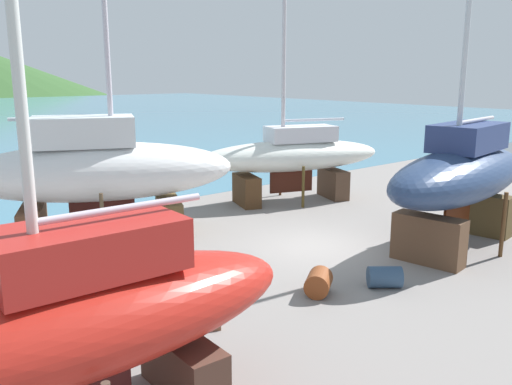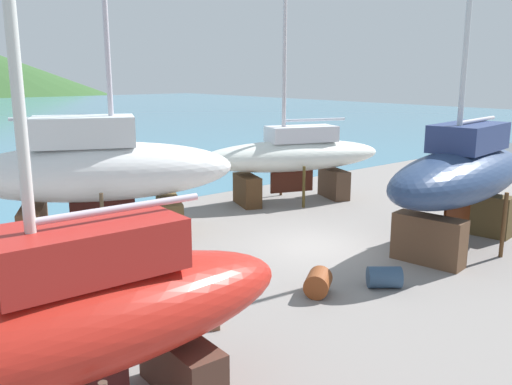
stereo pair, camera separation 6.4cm
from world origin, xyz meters
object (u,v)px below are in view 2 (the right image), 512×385
sailboat_large_starboard (293,156)px  barrel_rust_far (318,283)px  sailboat_mid_port (69,322)px  barrel_rust_mid (467,190)px  sailboat_small_center (99,170)px  barrel_rust_near (488,203)px  sailboat_far_slipway (461,176)px  barrel_tar_black (384,277)px

sailboat_large_starboard → barrel_rust_far: size_ratio=17.32×
sailboat_mid_port → barrel_rust_mid: sailboat_mid_port is taller
sailboat_small_center → barrel_rust_near: size_ratio=19.24×
sailboat_far_slipway → barrel_rust_near: size_ratio=14.29×
barrel_rust_near → sailboat_large_starboard: bearing=127.1°
sailboat_mid_port → sailboat_large_starboard: size_ratio=0.80×
barrel_tar_black → sailboat_far_slipway: bearing=7.9°
sailboat_mid_port → barrel_tar_black: size_ratio=13.13×
sailboat_large_starboard → barrel_rust_far: sailboat_large_starboard is taller
sailboat_mid_port → barrel_rust_near: size_ratio=13.39×
sailboat_mid_port → barrel_tar_black: 8.50m
sailboat_far_slipway → sailboat_mid_port: size_ratio=1.07×
sailboat_small_center → barrel_rust_far: (2.05, -7.96, -1.98)m
barrel_rust_far → barrel_rust_mid: bearing=13.7°
sailboat_large_starboard → sailboat_small_center: bearing=18.3°
sailboat_large_starboard → barrel_rust_mid: sailboat_large_starboard is taller
sailboat_large_starboard → barrel_rust_near: (4.75, -6.29, -1.64)m
sailboat_small_center → barrel_tar_black: size_ratio=18.86×
barrel_rust_near → sailboat_small_center: bearing=153.8°
sailboat_mid_port → barrel_rust_far: (6.70, 1.37, -1.54)m
barrel_rust_far → barrel_rust_near: bearing=7.2°
sailboat_small_center → barrel_tar_black: sailboat_small_center is taller
sailboat_small_center → barrel_rust_mid: size_ratio=19.45×
sailboat_small_center → sailboat_large_starboard: sailboat_small_center is taller
barrel_rust_far → sailboat_small_center: bearing=104.4°
sailboat_small_center → sailboat_large_starboard: bearing=22.7°
sailboat_small_center → barrel_rust_far: sailboat_small_center is taller
barrel_rust_far → barrel_rust_near: 11.31m
barrel_rust_near → barrel_rust_mid: 2.10m
sailboat_large_starboard → barrel_rust_near: sailboat_large_starboard is taller
sailboat_far_slipway → sailboat_large_starboard: bearing=-100.5°
barrel_rust_far → barrel_rust_mid: 12.90m
barrel_tar_black → barrel_rust_near: size_ratio=1.02×
sailboat_small_center → sailboat_large_starboard: (8.52, -0.24, -0.32)m
sailboat_large_starboard → barrel_rust_mid: bearing=162.4°
barrel_rust_mid → barrel_rust_near: bearing=-128.9°
sailboat_far_slipway → barrel_tar_black: size_ratio=14.01×
barrel_rust_near → barrel_tar_black: bearing=-167.0°
sailboat_large_starboard → barrel_rust_far: bearing=69.9°
sailboat_large_starboard → barrel_rust_far: 10.20m
sailboat_far_slipway → sailboat_small_center: (-8.16, 8.12, 0.02)m
barrel_rust_near → barrel_rust_mid: barrel_rust_mid is taller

